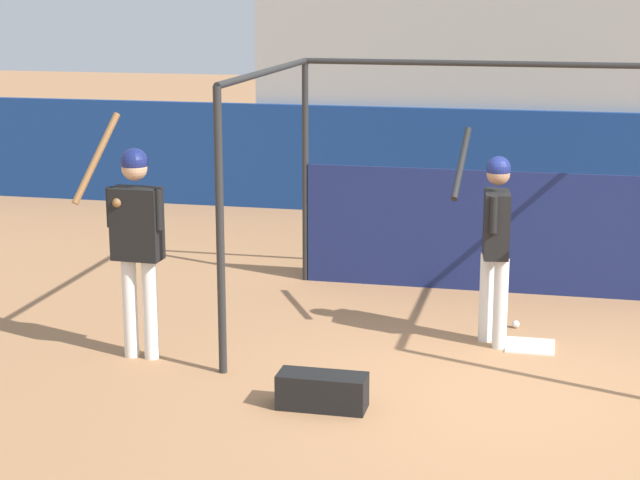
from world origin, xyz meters
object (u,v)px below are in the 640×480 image
at_px(player_batter, 495,232).
at_px(baseball, 516,324).
at_px(player_waiting, 136,231).
at_px(equipment_bag, 322,391).

xyz_separation_m(player_batter, baseball, (0.21, 0.53, -1.02)).
bearing_deg(player_batter, player_waiting, 102.53).
bearing_deg(equipment_bag, baseball, 59.67).
height_order(player_batter, baseball, player_batter).
bearing_deg(player_waiting, equipment_bag, 158.45).
bearing_deg(baseball, player_waiting, -153.89).
xyz_separation_m(player_waiting, baseball, (3.23, 1.58, -1.12)).
bearing_deg(player_batter, baseball, -28.06).
height_order(player_waiting, baseball, player_waiting).
relative_size(player_batter, baseball, 26.20).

